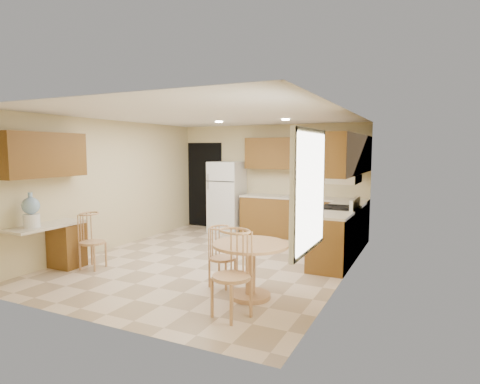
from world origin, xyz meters
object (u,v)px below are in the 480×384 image
at_px(dining_table, 251,262).
at_px(water_crock, 31,212).
at_px(chair_table_b, 228,268).
at_px(chair_table_a, 219,252).
at_px(refrigerator, 227,197).
at_px(chair_desk, 88,236).
at_px(stove, 338,232).

bearing_deg(dining_table, water_crock, -169.06).
bearing_deg(water_crock, chair_table_b, -1.81).
bearing_deg(chair_table_a, refrigerator, -151.91).
relative_size(chair_desk, water_crock, 1.70).
bearing_deg(chair_desk, chair_table_a, 87.50).
bearing_deg(chair_desk, dining_table, 83.36).
height_order(chair_table_b, water_crock, water_crock).
bearing_deg(water_crock, dining_table, 10.94).
relative_size(refrigerator, stove, 1.52).
bearing_deg(dining_table, chair_desk, 179.76).
distance_m(refrigerator, chair_desk, 3.74).
relative_size(chair_table_a, chair_table_b, 0.84).
xyz_separation_m(dining_table, chair_table_b, (0.05, -0.75, 0.14)).
bearing_deg(water_crock, stove, 38.46).
bearing_deg(dining_table, stove, 76.07).
bearing_deg(chair_table_b, chair_table_a, -37.44).
bearing_deg(refrigerator, chair_table_a, -64.14).
xyz_separation_m(chair_table_b, water_crock, (-3.36, 0.11, 0.40)).
distance_m(refrigerator, water_crock, 4.47).
distance_m(chair_table_a, chair_desk, 2.32).
height_order(refrigerator, chair_table_b, refrigerator).
relative_size(dining_table, chair_table_a, 1.17).
distance_m(chair_table_b, water_crock, 3.38).
bearing_deg(stove, chair_table_a, -116.77).
height_order(chair_table_a, chair_table_b, chair_table_b).
xyz_separation_m(dining_table, water_crock, (-3.31, -0.64, 0.53)).
height_order(dining_table, chair_desk, chair_desk).
bearing_deg(refrigerator, water_crock, -103.61).
height_order(stove, dining_table, stove).
bearing_deg(chair_desk, stove, 118.97).
bearing_deg(water_crock, chair_desk, 55.39).
bearing_deg(stove, refrigerator, 157.01).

